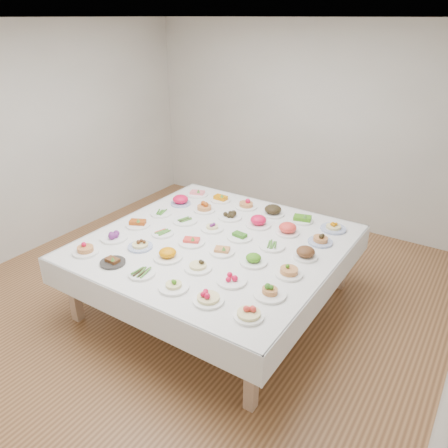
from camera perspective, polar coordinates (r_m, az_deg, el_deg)
The scene contains 38 objects.
room_envelope at distance 4.26m, azimuth -2.87°, elevation 12.19°, with size 5.02×5.02×2.81m.
display_table at distance 4.46m, azimuth -1.06°, elevation -2.92°, with size 2.42×2.42×0.75m.
dish_0 at distance 4.39m, azimuth -17.70°, elevation -2.84°, with size 0.25×0.25×0.15m.
dish_1 at distance 4.15m, azimuth -14.36°, elevation -4.63°, with size 0.23×0.23×0.09m.
dish_2 at distance 3.93m, azimuth -10.71°, elevation -6.27°, with size 0.23×0.23×0.05m.
dish_3 at distance 3.69m, azimuth -6.61°, elevation -7.65°, with size 0.25×0.25×0.12m.
dish_4 at distance 3.51m, azimuth -2.07°, elevation -9.12°, with size 0.27×0.27×0.15m.
dish_5 at distance 3.35m, azimuth 3.27°, elevation -11.24°, with size 0.23×0.23×0.13m.
dish_6 at distance 4.58m, azimuth -14.21°, elevation -1.37°, with size 0.27×0.27×0.11m.
dish_7 at distance 4.35m, azimuth -10.92°, elevation -2.46°, with size 0.24×0.24×0.12m.
dish_8 at distance 4.12m, azimuth -7.40°, elevation -3.48°, with size 0.27×0.27×0.17m.
dish_9 at distance 3.94m, azimuth -3.43°, elevation -5.21°, with size 0.25×0.25×0.12m.
dish_10 at distance 3.76m, azimuth 1.02°, elevation -7.01°, with size 0.26×0.26×0.10m.
dish_11 at distance 3.60m, azimuth 6.03°, elevation -8.40°, with size 0.27×0.27×0.14m.
dish_12 at distance 4.81m, azimuth -11.21°, elevation 0.27°, with size 0.26×0.26×0.11m.
dish_13 at distance 4.60m, azimuth -8.03°, elevation -1.13°, with size 0.23×0.23×0.05m.
dish_14 at distance 4.38m, azimuth -4.27°, elevation -1.97°, with size 0.27×0.27×0.11m.
dish_15 at distance 4.19m, azimuth -0.25°, elevation -3.26°, with size 0.24×0.24×0.11m.
dish_16 at distance 4.02m, azimuth 3.88°, elevation -4.33°, with size 0.25×0.25×0.14m.
dish_17 at distance 3.88m, azimuth 8.50°, elevation -5.89°, with size 0.25×0.25×0.13m.
dish_18 at distance 5.06m, azimuth -8.25°, elevation 1.46°, with size 0.24×0.24×0.05m.
dish_19 at distance 4.84m, azimuth -5.13°, elevation 0.52°, with size 0.27×0.27×0.06m.
dish_20 at distance 4.64m, azimuth -1.55°, elevation -0.23°, with size 0.24×0.24×0.11m.
dish_21 at distance 4.46m, azimuth 2.06°, elevation -1.44°, with size 0.26×0.26×0.10m.
dish_22 at distance 4.32m, azimuth 6.29°, elevation -2.77°, with size 0.25×0.25×0.06m.
dish_23 at distance 4.17m, azimuth 10.62°, elevation -3.48°, with size 0.24×0.24×0.15m.
dish_24 at distance 5.28m, azimuth -5.71°, elevation 3.24°, with size 0.25×0.25×0.14m.
dish_25 at distance 5.08m, azimuth -2.59°, elevation 2.47°, with size 0.25×0.25×0.15m.
dish_26 at distance 4.90m, azimuth 0.77°, elevation 1.32°, with size 0.27×0.27×0.11m.
dish_27 at distance 4.73m, azimuth 4.52°, elevation 0.53°, with size 0.27×0.27×0.15m.
dish_28 at distance 4.59m, azimuth 8.32°, elevation -0.41°, with size 0.27×0.27×0.15m.
dish_29 at distance 4.47m, azimuth 12.50°, elevation -1.78°, with size 0.24×0.24×0.13m.
dish_30 at distance 5.55m, azimuth -3.50°, elevation 4.28°, with size 0.26×0.26×0.12m.
dish_31 at distance 5.36m, azimuth -0.44°, elevation 3.45°, with size 0.24×0.24×0.11m.
dish_32 at distance 5.17m, azimuth 2.91°, elevation 2.84°, with size 0.26×0.26×0.15m.
dish_33 at distance 5.01m, azimuth 6.41°, elevation 1.97°, with size 0.26×0.26×0.15m.
dish_34 at distance 4.90m, azimuth 10.20°, elevation 0.83°, with size 0.24×0.24×0.11m.
dish_35 at distance 4.77m, azimuth 14.13°, elevation -0.10°, with size 0.27×0.27×0.13m.
Camera 1 is at (2.44, -3.34, 2.82)m, focal length 35.00 mm.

